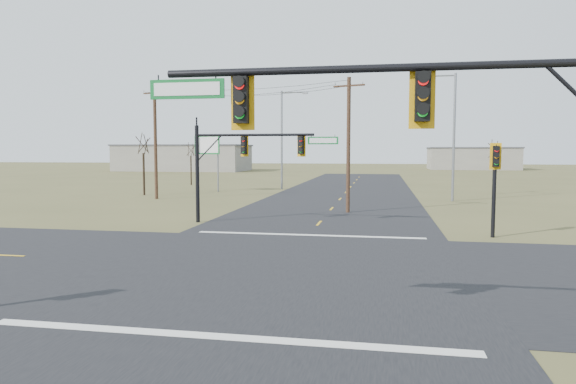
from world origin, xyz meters
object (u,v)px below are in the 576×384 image
object	(u,v)px
mast_arm_near	(432,126)
bare_tree_b	(191,149)
highway_sign	(207,152)
bare_tree_a	(143,143)
utility_pole_near	(348,143)
bare_tree_c	(495,149)
mast_arm_far	(249,152)
streetlight_c	(284,134)
pedestal_signal_ne	(495,170)
utility_pole_far	(155,141)
streetlight_a	(451,130)

from	to	relation	value
mast_arm_near	bare_tree_b	bearing A→B (deg)	116.40
highway_sign	bare_tree_a	bearing A→B (deg)	-115.90
bare_tree_a	utility_pole_near	bearing A→B (deg)	-27.64
mast_arm_near	bare_tree_c	distance (m)	45.25
utility_pole_near	bare_tree_a	world-z (taller)	utility_pole_near
mast_arm_far	streetlight_c	bearing A→B (deg)	117.61
mast_arm_near	bare_tree_b	xyz separation A→B (m)	(-25.40, 51.79, -0.33)
pedestal_signal_ne	highway_sign	distance (m)	35.38
mast_arm_near	bare_tree_a	bearing A→B (deg)	124.15
pedestal_signal_ne	utility_pole_far	xyz separation A→B (m)	(-26.12, 16.80, 1.84)
utility_pole_far	highway_sign	distance (m)	9.14
highway_sign	bare_tree_a	distance (m)	7.18
mast_arm_far	pedestal_signal_ne	xyz separation A→B (m)	(13.58, -2.72, -0.87)
mast_arm_near	highway_sign	world-z (taller)	mast_arm_near
streetlight_a	bare_tree_c	distance (m)	10.20
utility_pole_near	bare_tree_a	xyz separation A→B (m)	(-21.10, 11.05, 0.22)
utility_pole_near	bare_tree_c	xyz separation A→B (m)	(13.68, 18.62, -0.36)
highway_sign	bare_tree_b	xyz separation A→B (m)	(-5.73, 10.05, 0.34)
streetlight_c	mast_arm_near	bearing A→B (deg)	-65.14
utility_pole_near	bare_tree_b	distance (m)	34.32
pedestal_signal_ne	utility_pole_near	xyz separation A→B (m)	(-8.03, 9.41, 1.52)
utility_pole_near	bare_tree_b	world-z (taller)	utility_pole_near
pedestal_signal_ne	streetlight_a	xyz separation A→B (m)	(0.27, 19.51, 2.79)
bare_tree_c	utility_pole_far	bearing A→B (deg)	-160.53
streetlight_c	bare_tree_c	xyz separation A→B (m)	(22.45, -2.73, -1.70)
mast_arm_far	bare_tree_a	world-z (taller)	bare_tree_a
mast_arm_near	bare_tree_a	xyz separation A→B (m)	(-24.50, 36.51, 0.25)
utility_pole_near	streetlight_a	size ratio (longest dim) A/B	0.86
utility_pole_far	streetlight_a	world-z (taller)	streetlight_a
streetlight_c	bare_tree_a	xyz separation A→B (m)	(-12.33, -10.29, -1.12)
streetlight_c	bare_tree_a	world-z (taller)	streetlight_c
mast_arm_far	highway_sign	size ratio (longest dim) A/B	1.45
mast_arm_near	mast_arm_far	world-z (taller)	mast_arm_near
highway_sign	bare_tree_a	xyz separation A→B (m)	(-4.83, -5.23, 0.91)
pedestal_signal_ne	bare_tree_b	bearing A→B (deg)	138.84
mast_arm_near	highway_sign	xyz separation A→B (m)	(-19.68, 41.74, -0.67)
mast_arm_far	streetlight_a	distance (m)	21.85
utility_pole_near	bare_tree_a	bearing A→B (deg)	152.36
mast_arm_far	utility_pole_far	world-z (taller)	utility_pole_far
streetlight_c	bare_tree_a	bearing A→B (deg)	-129.85
highway_sign	bare_tree_b	size ratio (longest dim) A/B	1.05
mast_arm_far	utility_pole_near	size ratio (longest dim) A/B	0.92
pedestal_signal_ne	streetlight_a	distance (m)	19.71
pedestal_signal_ne	bare_tree_b	distance (m)	46.70
utility_pole_near	highway_sign	bearing A→B (deg)	134.99
utility_pole_far	highway_sign	world-z (taller)	utility_pole_far
utility_pole_near	streetlight_c	world-z (taller)	streetlight_c
pedestal_signal_ne	utility_pole_near	size ratio (longest dim) A/B	0.51
pedestal_signal_ne	utility_pole_near	distance (m)	12.46
streetlight_a	streetlight_c	size ratio (longest dim) A/B	0.99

